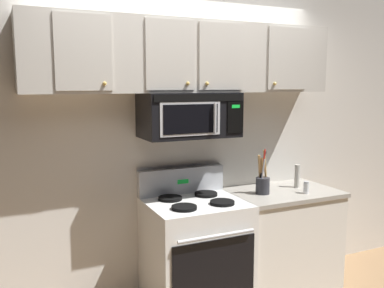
{
  "coord_description": "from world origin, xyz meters",
  "views": [
    {
      "loc": [
        -1.37,
        -2.49,
        1.82
      ],
      "look_at": [
        0.0,
        0.49,
        1.35
      ],
      "focal_mm": 39.48,
      "sensor_mm": 36.0,
      "label": 1
    }
  ],
  "objects_px": {
    "stove_range": "(195,254)",
    "pepper_mill": "(297,176)",
    "salt_shaker": "(306,188)",
    "over_range_microwave": "(189,115)",
    "utensil_crock_charcoal": "(263,182)"
  },
  "relations": [
    {
      "from": "stove_range",
      "to": "pepper_mill",
      "type": "bearing_deg",
      "value": 2.62
    },
    {
      "from": "stove_range",
      "to": "salt_shaker",
      "type": "distance_m",
      "value": 1.09
    },
    {
      "from": "over_range_microwave",
      "to": "utensil_crock_charcoal",
      "type": "xyz_separation_m",
      "value": [
        0.62,
        -0.13,
        -0.58
      ]
    },
    {
      "from": "utensil_crock_charcoal",
      "to": "salt_shaker",
      "type": "distance_m",
      "value": 0.37
    },
    {
      "from": "pepper_mill",
      "to": "over_range_microwave",
      "type": "bearing_deg",
      "value": 176.11
    },
    {
      "from": "stove_range",
      "to": "over_range_microwave",
      "type": "height_order",
      "value": "over_range_microwave"
    },
    {
      "from": "salt_shaker",
      "to": "utensil_crock_charcoal",
      "type": "bearing_deg",
      "value": 156.72
    },
    {
      "from": "utensil_crock_charcoal",
      "to": "over_range_microwave",
      "type": "bearing_deg",
      "value": 168.37
    },
    {
      "from": "salt_shaker",
      "to": "stove_range",
      "type": "bearing_deg",
      "value": 170.67
    },
    {
      "from": "over_range_microwave",
      "to": "salt_shaker",
      "type": "height_order",
      "value": "over_range_microwave"
    },
    {
      "from": "utensil_crock_charcoal",
      "to": "salt_shaker",
      "type": "relative_size",
      "value": 3.75
    },
    {
      "from": "salt_shaker",
      "to": "pepper_mill",
      "type": "relative_size",
      "value": 0.5
    },
    {
      "from": "over_range_microwave",
      "to": "stove_range",
      "type": "bearing_deg",
      "value": -89.86
    },
    {
      "from": "stove_range",
      "to": "over_range_microwave",
      "type": "bearing_deg",
      "value": 90.14
    },
    {
      "from": "over_range_microwave",
      "to": "utensil_crock_charcoal",
      "type": "distance_m",
      "value": 0.86
    }
  ]
}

